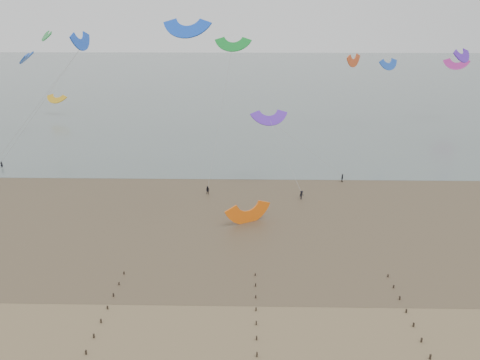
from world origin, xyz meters
name	(u,v)px	position (x,y,z in m)	size (l,w,h in m)	color
ground	(221,333)	(0.00, 0.00, 0.00)	(500.00, 500.00, 0.00)	brown
sea_and_shore	(210,209)	(-4.08, 34.40, 0.01)	(500.00, 665.00, 0.03)	#475654
kitesurfers	(381,181)	(30.16, 47.09, 0.84)	(118.09, 18.17, 1.85)	black
grounded_kite	(248,222)	(2.98, 28.84, 0.00)	(7.08, 3.71, 5.40)	orange
kites_airborne	(235,51)	(-1.09, 90.56, 22.96)	(252.23, 112.59, 41.89)	blue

